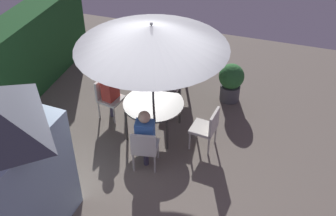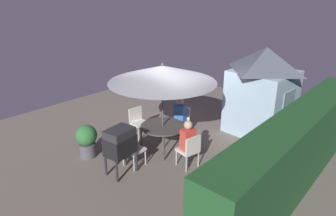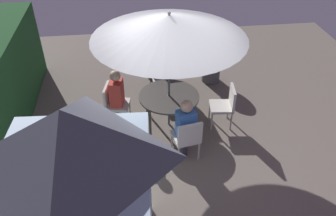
# 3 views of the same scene
# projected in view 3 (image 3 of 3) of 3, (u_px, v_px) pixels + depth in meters

# --- Properties ---
(ground_plane) EXTENTS (11.00, 11.00, 0.00)m
(ground_plane) POSITION_uv_depth(u_px,v_px,m) (181.00, 144.00, 6.95)
(ground_plane) COLOR #6B6056
(garden_shed) EXTENTS (1.91, 1.92, 2.69)m
(garden_shed) POSITION_uv_depth(u_px,v_px,m) (79.00, 198.00, 4.15)
(garden_shed) COLOR #9EBCD1
(garden_shed) RESTS_ON ground
(patio_table) EXTENTS (1.23, 1.23, 0.74)m
(patio_table) POSITION_uv_depth(u_px,v_px,m) (169.00, 98.00, 7.06)
(patio_table) COLOR #47423D
(patio_table) RESTS_ON ground
(patio_umbrella) EXTENTS (2.85, 2.85, 2.49)m
(patio_umbrella) POSITION_uv_depth(u_px,v_px,m) (169.00, 26.00, 6.15)
(patio_umbrella) COLOR #4C4C51
(patio_umbrella) RESTS_ON ground
(bbq_grill) EXTENTS (0.75, 0.57, 1.20)m
(bbq_grill) POSITION_uv_depth(u_px,v_px,m) (159.00, 55.00, 8.20)
(bbq_grill) COLOR black
(bbq_grill) RESTS_ON ground
(chair_near_shed) EXTENTS (0.54, 0.55, 0.90)m
(chair_near_shed) POSITION_uv_depth(u_px,v_px,m) (114.00, 102.00, 7.23)
(chair_near_shed) COLOR silver
(chair_near_shed) RESTS_ON ground
(chair_far_side) EXTENTS (0.54, 0.54, 0.90)m
(chair_far_side) POSITION_uv_depth(u_px,v_px,m) (187.00, 137.00, 6.34)
(chair_far_side) COLOR silver
(chair_far_side) RESTS_ON ground
(chair_toward_hedge) EXTENTS (0.51, 0.51, 0.90)m
(chair_toward_hedge) POSITION_uv_depth(u_px,v_px,m) (226.00, 104.00, 7.17)
(chair_toward_hedge) COLOR silver
(chair_toward_hedge) RESTS_ON ground
(chair_toward_house) EXTENTS (0.47, 0.46, 0.90)m
(chair_toward_house) POSITION_uv_depth(u_px,v_px,m) (162.00, 75.00, 8.10)
(chair_toward_house) COLOR silver
(chair_toward_house) RESTS_ON ground
(potted_plant_by_shed) EXTENTS (0.57, 0.57, 0.91)m
(potted_plant_by_shed) POSITION_uv_depth(u_px,v_px,m) (212.00, 63.00, 8.60)
(potted_plant_by_shed) COLOR #4C4C51
(potted_plant_by_shed) RESTS_ON ground
(person_in_red) EXTENTS (0.38, 0.30, 1.26)m
(person_in_red) POSITION_uv_depth(u_px,v_px,m) (117.00, 91.00, 7.06)
(person_in_red) COLOR #CC3D33
(person_in_red) RESTS_ON ground
(person_in_blue) EXTENTS (0.30, 0.38, 1.26)m
(person_in_blue) POSITION_uv_depth(u_px,v_px,m) (186.00, 123.00, 6.25)
(person_in_blue) COLOR #3866B2
(person_in_blue) RESTS_ON ground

